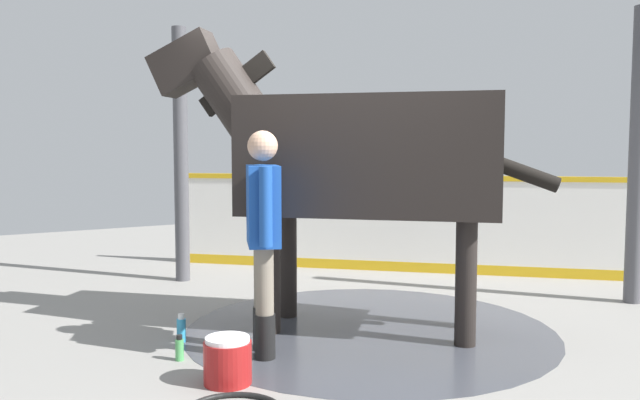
{
  "coord_description": "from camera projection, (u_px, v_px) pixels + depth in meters",
  "views": [
    {
      "loc": [
        4.11,
        -2.97,
        1.49
      ],
      "look_at": [
        -0.02,
        -0.45,
        1.1
      ],
      "focal_mm": 35.78,
      "sensor_mm": 36.0,
      "label": 1
    }
  ],
  "objects": [
    {
      "name": "ground_plane",
      "position": [
        369.0,
        334.0,
        5.15
      ],
      "size": [
        16.0,
        16.0,
        0.02
      ],
      "primitive_type": "cube",
      "color": "gray"
    },
    {
      "name": "wet_patch",
      "position": [
        369.0,
        329.0,
        5.25
      ],
      "size": [
        3.03,
        3.03,
        0.0
      ],
      "primitive_type": "cylinder",
      "color": "#42444C",
      "rests_on": "ground"
    },
    {
      "name": "barrier_wall",
      "position": [
        401.0,
        227.0,
        7.7
      ],
      "size": [
        4.1,
        4.22,
        1.17
      ],
      "color": "white",
      "rests_on": "ground"
    },
    {
      "name": "roof_post_near",
      "position": [
        181.0,
        155.0,
        7.1
      ],
      "size": [
        0.16,
        0.16,
        2.82
      ],
      "primitive_type": "cylinder",
      "color": "#4C4C51",
      "rests_on": "ground"
    },
    {
      "name": "roof_post_far",
      "position": [
        638.0,
        157.0,
        6.06
      ],
      "size": [
        0.16,
        0.16,
        2.82
      ],
      "primitive_type": "cylinder",
      "color": "#4C4C51",
      "rests_on": "ground"
    },
    {
      "name": "horse",
      "position": [
        356.0,
        155.0,
        5.16
      ],
      "size": [
        2.48,
        2.55,
        2.48
      ],
      "rotation": [
        0.0,
        0.0,
        -2.34
      ],
      "color": "black",
      "rests_on": "ground"
    },
    {
      "name": "handler",
      "position": [
        263.0,
        228.0,
        4.55
      ],
      "size": [
        0.61,
        0.38,
        1.62
      ],
      "rotation": [
        0.0,
        0.0,
        1.18
      ],
      "color": "black",
      "rests_on": "ground"
    },
    {
      "name": "wash_bucket",
      "position": [
        228.0,
        361.0,
        4.03
      ],
      "size": [
        0.31,
        0.31,
        0.3
      ],
      "color": "maroon",
      "rests_on": "ground"
    },
    {
      "name": "bottle_shampoo",
      "position": [
        181.0,
        329.0,
        4.9
      ],
      "size": [
        0.07,
        0.07,
        0.22
      ],
      "color": "#3399CC",
      "rests_on": "ground"
    },
    {
      "name": "bottle_spray",
      "position": [
        180.0,
        349.0,
        4.48
      ],
      "size": [
        0.06,
        0.06,
        0.18
      ],
      "color": "#4CA559",
      "rests_on": "ground"
    }
  ]
}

